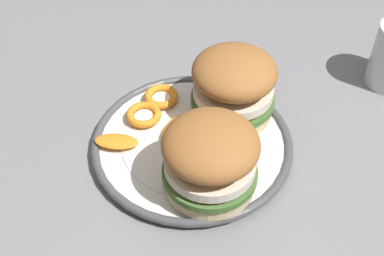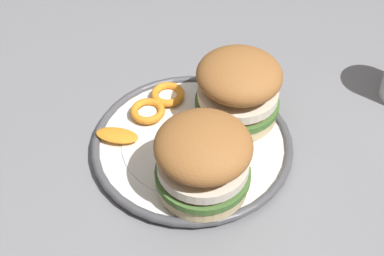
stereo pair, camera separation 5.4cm
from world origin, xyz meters
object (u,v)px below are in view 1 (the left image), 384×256
Objects in this scene: sandwich_half_left at (234,85)px; sandwich_half_right at (210,158)px; dining_table at (195,165)px; dinner_plate at (192,143)px.

sandwich_half_left is 0.14m from sandwich_half_right.
dining_table is at bearing -12.57° from sandwich_half_left.
sandwich_half_left is (-0.07, -0.03, 0.06)m from dinner_plate.
dining_table is at bearing -114.32° from dinner_plate.
sandwich_half_right is (0.01, 0.08, 0.06)m from dinner_plate.
dining_table is 7.26× the size of sandwich_half_right.
sandwich_half_left reaches higher than dinner_plate.
dinner_plate is 0.10m from sandwich_half_left.
dining_table is 7.29× the size of sandwich_half_left.
dinner_plate is at bearing -93.82° from sandwich_half_right.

